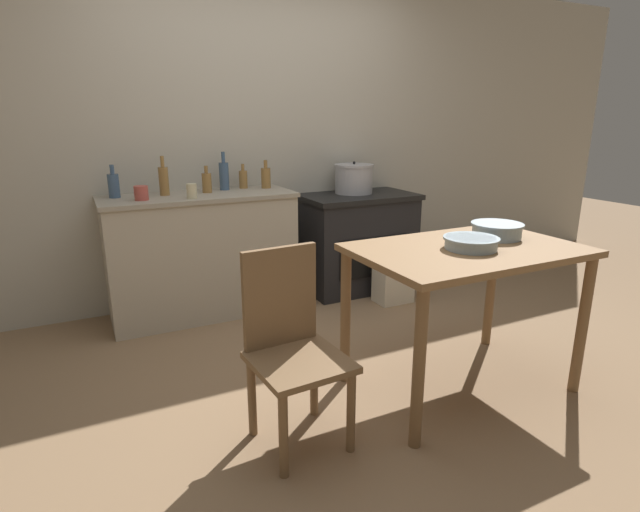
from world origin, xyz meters
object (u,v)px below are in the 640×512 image
object	(u,v)px
stock_pot	(354,179)
bottle_left	(164,180)
bottle_far_left	(207,182)
bottle_center_right	(243,179)
flour_sack	(393,279)
mixing_bowl_small	(497,230)
mixing_bowl_large	(471,242)
cup_mid_right	(141,193)
bottle_center	(266,177)
cup_right	(192,191)
work_table	(466,268)
bottle_mid_left	(224,175)
stove	(357,241)
bottle_center_left	(114,185)
chair	(292,344)

from	to	relation	value
stock_pot	bottle_left	size ratio (longest dim) A/B	1.19
bottle_far_left	bottle_center_right	world-z (taller)	bottle_far_left
flour_sack	mixing_bowl_small	world-z (taller)	mixing_bowl_small
mixing_bowl_large	bottle_far_left	bearing A→B (deg)	116.69
bottle_center_right	cup_mid_right	world-z (taller)	bottle_center_right
bottle_center_right	flour_sack	bearing A→B (deg)	-30.45
mixing_bowl_large	bottle_center	size ratio (longest dim) A/B	1.30
stock_pot	cup_right	distance (m)	1.42
mixing_bowl_large	bottle_left	size ratio (longest dim) A/B	1.02
mixing_bowl_small	bottle_left	xyz separation A→B (m)	(-1.49, 1.66, 0.17)
stock_pot	cup_mid_right	size ratio (longest dim) A/B	3.44
work_table	bottle_center_right	xyz separation A→B (m)	(-0.60, 1.84, 0.29)
flour_sack	bottle_center	size ratio (longest dim) A/B	1.74
bottle_mid_left	mixing_bowl_small	bearing A→B (deg)	-59.17
stove	cup_right	distance (m)	1.52
mixing_bowl_large	cup_mid_right	bearing A→B (deg)	129.88
flour_sack	bottle_mid_left	bearing A→B (deg)	153.83
bottle_center_left	bottle_center	world-z (taller)	bottle_center_left
bottle_center_right	cup_mid_right	bearing A→B (deg)	-162.98
mixing_bowl_large	cup_right	bearing A→B (deg)	124.18
bottle_mid_left	cup_right	distance (m)	0.44
mixing_bowl_small	bottle_mid_left	distance (m)	2.03
work_table	chair	world-z (taller)	chair
bottle_mid_left	bottle_center_left	world-z (taller)	bottle_mid_left
chair	bottle_center_left	world-z (taller)	bottle_center_left
flour_sack	work_table	bearing A→B (deg)	-108.73
bottle_center_left	stove	bearing A→B (deg)	-3.46
work_table	bottle_mid_left	size ratio (longest dim) A/B	4.10
stock_pot	bottle_center_right	size ratio (longest dim) A/B	1.75
bottle_mid_left	bottle_center_left	xyz separation A→B (m)	(-0.78, -0.03, -0.02)
work_table	mixing_bowl_small	distance (m)	0.33
bottle_center_right	cup_right	bearing A→B (deg)	-145.18
mixing_bowl_large	bottle_far_left	distance (m)	1.99
bottle_far_left	bottle_center_right	xyz separation A→B (m)	(0.31, 0.10, -0.00)
work_table	mixing_bowl_small	xyz separation A→B (m)	(0.28, 0.08, 0.16)
stock_pot	bottle_center_left	xyz separation A→B (m)	(-1.87, 0.05, 0.05)
bottle_left	bottle_center_left	size ratio (longest dim) A/B	1.22
mixing_bowl_small	bottle_center_left	bearing A→B (deg)	136.76
bottle_far_left	bottle_mid_left	size ratio (longest dim) A/B	0.69
work_table	mixing_bowl_small	size ratio (longest dim) A/B	4.12
cup_mid_right	mixing_bowl_large	bearing A→B (deg)	-50.12
work_table	cup_right	world-z (taller)	cup_right
stove	work_table	distance (m)	1.73
stove	bottle_left	bearing A→B (deg)	177.46
bottle_far_left	bottle_center	distance (m)	0.47
stove	mixing_bowl_small	size ratio (longest dim) A/B	3.36
bottle_center_left	bottle_center	bearing A→B (deg)	-1.13
bottle_center_left	cup_mid_right	size ratio (longest dim) A/B	2.36
bottle_left	bottle_center_right	distance (m)	0.62
bottle_center	cup_mid_right	xyz separation A→B (m)	(-0.94, -0.17, -0.04)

